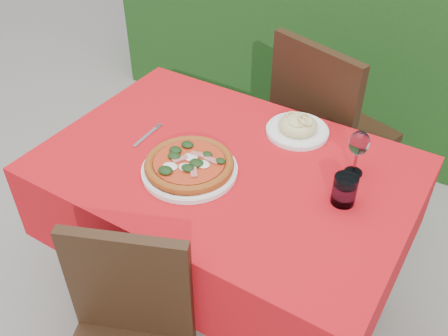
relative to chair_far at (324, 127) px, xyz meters
The scene contains 8 objects.
ground 0.87m from the chair_far, 99.39° to the right, with size 60.00×60.00×0.00m, color slate.
dining_table 0.66m from the chair_far, 99.39° to the right, with size 1.26×0.86×0.75m.
chair_far is the anchor object (origin of this frame).
pizza_plate 0.81m from the chair_far, 103.80° to the right, with size 0.34×0.34×0.06m.
pasta_plate 0.42m from the chair_far, 86.89° to the right, with size 0.23×0.23×0.07m.
water_glass 0.74m from the chair_far, 64.30° to the right, with size 0.07×0.07×0.10m.
wine_glass 0.63m from the chair_far, 59.48° to the right, with size 0.07×0.07×0.17m.
fork 0.84m from the chair_far, 122.61° to the right, with size 0.02×0.18×0.00m, color #B8B8BF.
Camera 1 is at (0.70, -1.14, 1.82)m, focal length 40.00 mm.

